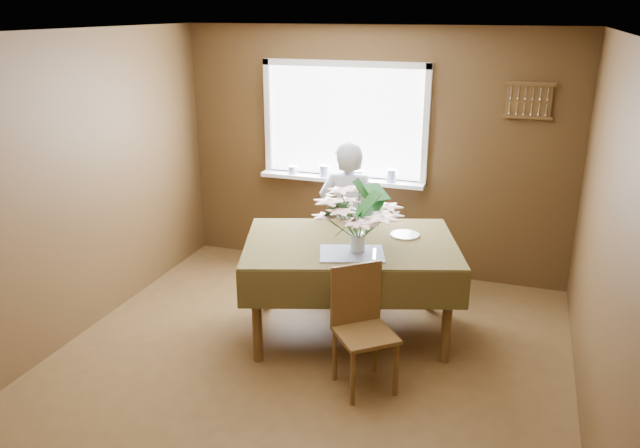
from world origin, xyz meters
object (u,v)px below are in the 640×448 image
(chair_far, at_px, (344,236))
(chair_near, at_px, (361,322))
(flower_bouquet, at_px, (358,211))
(seated_woman, at_px, (348,220))
(dining_table, at_px, (350,253))

(chair_far, xyz_separation_m, chair_near, (0.59, -1.57, -0.04))
(chair_near, xyz_separation_m, flower_bouquet, (-0.17, 0.50, 0.67))
(seated_woman, relative_size, flower_bouquet, 2.53)
(seated_woman, bearing_deg, chair_far, -68.41)
(chair_far, relative_size, chair_near, 1.10)
(chair_far, bearing_deg, chair_near, 71.51)
(flower_bouquet, bearing_deg, chair_far, 111.16)
(dining_table, xyz_separation_m, seated_woman, (-0.24, 0.76, 0.02))
(chair_far, distance_m, flower_bouquet, 1.31)
(seated_woman, height_order, flower_bouquet, seated_woman)
(dining_table, distance_m, seated_woman, 0.80)
(dining_table, bearing_deg, chair_far, 91.44)
(dining_table, xyz_separation_m, chair_far, (-0.31, 0.88, -0.19))
(chair_near, xyz_separation_m, seated_woman, (-0.52, 1.45, 0.25))
(chair_far, height_order, seated_woman, seated_woman)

